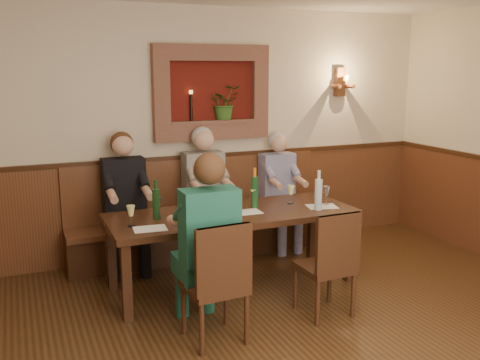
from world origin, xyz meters
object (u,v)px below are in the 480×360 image
(person_bench_mid, at_px, (206,205))
(spittoon_bucket, at_px, (222,203))
(chair_near_left, at_px, (216,306))
(wine_bottle_green_a, at_px, (255,191))
(person_bench_right, at_px, (280,201))
(person_chair_front, at_px, (206,258))
(bench, at_px, (202,228))
(water_bottle, at_px, (318,194))
(person_bench_left, at_px, (127,214))
(chair_near_right, at_px, (325,284))
(dining_table, at_px, (233,219))
(wine_bottle_green_b, at_px, (156,203))

(person_bench_mid, relative_size, spittoon_bucket, 5.86)
(chair_near_left, distance_m, wine_bottle_green_a, 1.47)
(person_bench_mid, relative_size, person_bench_right, 1.07)
(person_bench_mid, relative_size, person_chair_front, 1.00)
(bench, xyz_separation_m, chair_near_left, (-0.55, -1.92, -0.04))
(person_chair_front, bearing_deg, person_bench_mid, 70.44)
(water_bottle, bearing_deg, person_bench_left, 146.92)
(chair_near_left, height_order, wine_bottle_green_a, wine_bottle_green_a)
(spittoon_bucket, bearing_deg, person_bench_left, 128.36)
(bench, height_order, wine_bottle_green_a, wine_bottle_green_a)
(chair_near_right, bearing_deg, person_bench_left, 126.12)
(dining_table, bearing_deg, chair_near_right, -61.68)
(wine_bottle_green_b, bearing_deg, water_bottle, -11.35)
(person_bench_left, xyz_separation_m, person_chair_front, (0.32, -1.61, 0.01))
(chair_near_right, distance_m, person_bench_right, 1.84)
(dining_table, distance_m, person_bench_right, 1.27)
(person_bench_mid, height_order, person_bench_right, person_bench_mid)
(wine_bottle_green_a, xyz_separation_m, water_bottle, (0.54, -0.32, -0.00))
(person_bench_right, relative_size, wine_bottle_green_a, 3.42)
(wine_bottle_green_b, bearing_deg, dining_table, -4.39)
(bench, relative_size, chair_near_right, 3.16)
(person_bench_right, distance_m, water_bottle, 1.15)
(dining_table, relative_size, bench, 0.80)
(spittoon_bucket, bearing_deg, person_bench_right, 39.97)
(bench, height_order, person_bench_left, person_bench_left)
(wine_bottle_green_a, bearing_deg, person_bench_right, 48.32)
(chair_near_left, xyz_separation_m, chair_near_right, (1.04, 0.06, -0.01))
(dining_table, distance_m, chair_near_left, 1.19)
(dining_table, distance_m, wine_bottle_green_a, 0.37)
(chair_near_left, xyz_separation_m, spittoon_bucket, (0.41, 0.90, 0.59))
(person_bench_left, distance_m, person_bench_mid, 0.89)
(bench, bearing_deg, person_chair_front, -107.70)
(person_bench_left, relative_size, person_bench_mid, 0.99)
(wine_bottle_green_a, bearing_deg, dining_table, -165.61)
(bench, distance_m, person_chair_front, 1.83)
(chair_near_right, distance_m, wine_bottle_green_a, 1.20)
(bench, distance_m, person_bench_right, 0.99)
(person_bench_left, xyz_separation_m, wine_bottle_green_b, (0.13, -0.78, 0.29))
(person_bench_right, bearing_deg, person_bench_left, -179.91)
(spittoon_bucket, bearing_deg, person_bench_mid, 79.73)
(bench, xyz_separation_m, spittoon_bucket, (-0.14, -1.02, 0.55))
(chair_near_left, xyz_separation_m, person_bench_left, (-0.32, 1.82, 0.32))
(dining_table, distance_m, person_bench_left, 1.21)
(wine_bottle_green_b, bearing_deg, person_chair_front, -77.14)
(bench, height_order, chair_near_left, bench)
(person_bench_left, relative_size, person_chair_front, 0.99)
(person_bench_mid, bearing_deg, spittoon_bucket, -100.27)
(chair_near_left, distance_m, person_bench_left, 1.87)
(person_bench_mid, distance_m, person_chair_front, 1.71)
(chair_near_left, height_order, wine_bottle_green_b, wine_bottle_green_b)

